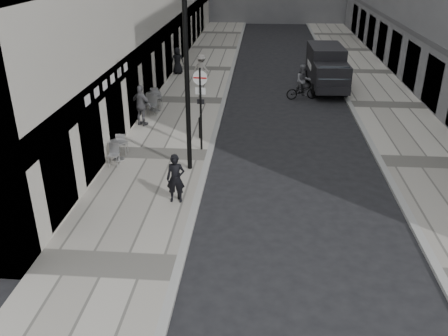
# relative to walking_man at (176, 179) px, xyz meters

# --- Properties ---
(sidewalk) EXTENTS (4.00, 60.00, 0.12)m
(sidewalk) POSITION_rel_walking_man_xyz_m (-1.33, 11.65, -0.91)
(sidewalk) COLOR #ADA89C
(sidewalk) RESTS_ON ground
(far_sidewalk) EXTENTS (4.00, 60.00, 0.12)m
(far_sidewalk) POSITION_rel_walking_man_xyz_m (9.67, 11.65, -0.91)
(far_sidewalk) COLOR #ADA89C
(far_sidewalk) RESTS_ON ground
(walking_man) EXTENTS (0.63, 0.42, 1.70)m
(walking_man) POSITION_rel_walking_man_xyz_m (0.00, 0.00, 0.00)
(walking_man) COLOR black
(walking_man) RESTS_ON sidewalk
(sign_post) EXTENTS (0.60, 0.12, 3.50)m
(sign_post) POSITION_rel_walking_man_xyz_m (0.29, 4.59, 1.39)
(sign_post) COLOR black
(sign_post) RESTS_ON sidewalk
(lamppost) EXTENTS (0.31, 0.31, 6.90)m
(lamppost) POSITION_rel_walking_man_xyz_m (0.07, 2.65, 2.99)
(lamppost) COLOR black
(lamppost) RESTS_ON sidewalk
(bollard_near) EXTENTS (0.13, 0.13, 0.94)m
(bollard_near) POSITION_rel_walking_man_xyz_m (0.07, 0.15, -0.38)
(bollard_near) COLOR black
(bollard_near) RESTS_ON sidewalk
(bollard_far) EXTENTS (0.12, 0.12, 0.91)m
(bollard_far) POSITION_rel_walking_man_xyz_m (0.07, 5.87, -0.40)
(bollard_far) COLOR black
(bollard_far) RESTS_ON sidewalk
(panel_van) EXTENTS (2.14, 5.37, 2.50)m
(panel_van) POSITION_rel_walking_man_xyz_m (6.66, 15.02, 0.44)
(panel_van) COLOR black
(panel_van) RESTS_ON ground
(cyclist) EXTENTS (1.94, 1.06, 1.99)m
(cyclist) POSITION_rel_walking_man_xyz_m (5.09, 12.69, -0.19)
(cyclist) COLOR black
(cyclist) RESTS_ON ground
(pedestrian_a) EXTENTS (1.24, 0.89, 1.96)m
(pedestrian_a) POSITION_rel_walking_man_xyz_m (-2.93, 7.35, 0.13)
(pedestrian_a) COLOR #5E5D62
(pedestrian_a) RESTS_ON sidewalk
(pedestrian_b) EXTENTS (1.31, 1.03, 1.77)m
(pedestrian_b) POSITION_rel_walking_man_xyz_m (-1.05, 15.45, 0.03)
(pedestrian_b) COLOR #BBB4AD
(pedestrian_b) RESTS_ON sidewalk
(pedestrian_c) EXTENTS (0.98, 0.77, 1.75)m
(pedestrian_c) POSITION_rel_walking_man_xyz_m (-2.93, 17.58, 0.03)
(pedestrian_c) COLOR black
(pedestrian_c) RESTS_ON sidewalk
(cafe_table_near) EXTENTS (0.72, 1.63, 0.93)m
(cafe_table_near) POSITION_rel_walking_man_xyz_m (-2.93, 3.24, -0.38)
(cafe_table_near) COLOR silver
(cafe_table_near) RESTS_ON sidewalk
(cafe_table_mid) EXTENTS (0.73, 1.64, 0.93)m
(cafe_table_mid) POSITION_rel_walking_man_xyz_m (-2.73, 9.54, -0.38)
(cafe_table_mid) COLOR #A9A9AC
(cafe_table_mid) RESTS_ON sidewalk
(cafe_table_far) EXTENTS (0.80, 1.80, 1.03)m
(cafe_table_far) POSITION_rel_walking_man_xyz_m (-2.93, 9.76, -0.33)
(cafe_table_far) COLOR #B0B0B2
(cafe_table_far) RESTS_ON sidewalk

